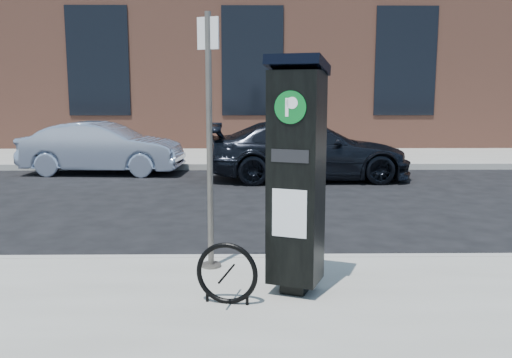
{
  "coord_description": "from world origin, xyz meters",
  "views": [
    {
      "loc": [
        -0.13,
        -5.97,
        1.99
      ],
      "look_at": [
        -0.04,
        0.5,
        0.96
      ],
      "focal_mm": 38.0,
      "sensor_mm": 36.0,
      "label": 1
    }
  ],
  "objects_px": {
    "sign_pole": "(210,145)",
    "bike_rack": "(227,274)",
    "car_dark": "(309,151)",
    "parking_kiosk": "(296,174)",
    "car_silver": "(103,148)"
  },
  "relations": [
    {
      "from": "sign_pole",
      "to": "bike_rack",
      "type": "bearing_deg",
      "value": -56.22
    },
    {
      "from": "sign_pole",
      "to": "car_dark",
      "type": "height_order",
      "value": "sign_pole"
    },
    {
      "from": "parking_kiosk",
      "to": "sign_pole",
      "type": "distance_m",
      "value": 1.14
    },
    {
      "from": "sign_pole",
      "to": "car_silver",
      "type": "xyz_separation_m",
      "value": [
        -3.2,
        7.79,
        -0.82
      ]
    },
    {
      "from": "bike_rack",
      "to": "car_dark",
      "type": "distance_m",
      "value": 7.98
    },
    {
      "from": "bike_rack",
      "to": "car_silver",
      "type": "xyz_separation_m",
      "value": [
        -3.41,
        8.82,
        0.22
      ]
    },
    {
      "from": "car_dark",
      "to": "parking_kiosk",
      "type": "bearing_deg",
      "value": 170.79
    },
    {
      "from": "parking_kiosk",
      "to": "sign_pole",
      "type": "relative_size",
      "value": 0.82
    },
    {
      "from": "sign_pole",
      "to": "car_silver",
      "type": "relative_size",
      "value": 0.68
    },
    {
      "from": "car_silver",
      "to": "car_dark",
      "type": "bearing_deg",
      "value": -97.43
    },
    {
      "from": "bike_rack",
      "to": "car_dark",
      "type": "relative_size",
      "value": 0.12
    },
    {
      "from": "sign_pole",
      "to": "car_dark",
      "type": "bearing_deg",
      "value": 97.43
    },
    {
      "from": "car_silver",
      "to": "sign_pole",
      "type": "bearing_deg",
      "value": -153.76
    },
    {
      "from": "bike_rack",
      "to": "car_dark",
      "type": "xyz_separation_m",
      "value": [
        1.58,
        7.82,
        0.25
      ]
    },
    {
      "from": "parking_kiosk",
      "to": "car_silver",
      "type": "distance_m",
      "value": 9.47
    }
  ]
}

